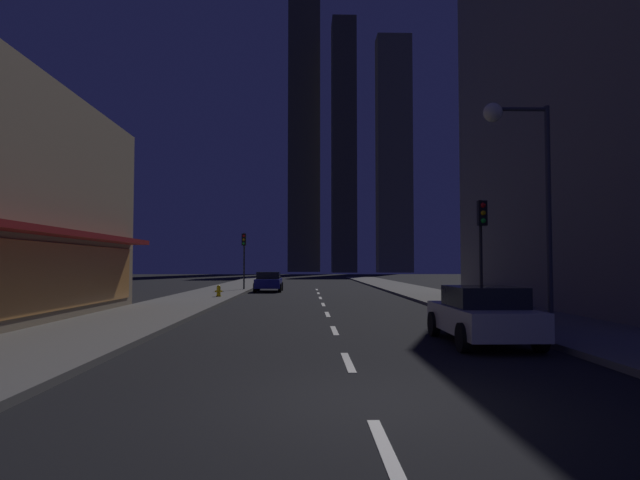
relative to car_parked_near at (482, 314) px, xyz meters
name	(u,v)px	position (x,y,z in m)	size (l,w,h in m)	color
ground_plane	(317,292)	(-3.60, 26.32, -0.79)	(78.00, 136.00, 0.10)	black
sidewalk_right	(411,290)	(3.40, 26.32, -0.67)	(4.00, 76.00, 0.15)	#605E59
sidewalk_left	(223,290)	(-10.60, 26.32, -0.67)	(4.00, 76.00, 0.15)	#605E59
lane_marking_center	(325,309)	(-3.60, 10.52, -0.73)	(0.16, 38.60, 0.01)	silver
building_apartment_right	(640,71)	(10.90, 10.32, 10.15)	(11.00, 20.00, 21.79)	slate
skyscraper_distant_tall	(304,126)	(-4.99, 129.74, 38.73)	(8.52, 6.81, 78.94)	#423F32
skyscraper_distant_mid	(344,146)	(4.88, 117.34, 30.64)	(5.89, 7.25, 62.75)	#3F3C2F
skyscraper_distant_short	(394,154)	(17.27, 116.89, 28.56)	(8.48, 5.36, 58.60)	#5E5946
car_parked_near	(482,314)	(0.00, 0.00, 0.00)	(1.98, 4.24, 1.45)	silver
car_parked_far	(269,281)	(-7.20, 26.03, 0.00)	(1.98, 4.24, 1.45)	navy
fire_hydrant_far_left	(219,291)	(-9.50, 17.59, -0.29)	(0.42, 0.30, 0.65)	gold
traffic_light_near_right	(482,232)	(1.90, 5.64, 2.45)	(0.32, 0.48, 4.20)	#2D2D2D
traffic_light_far_left	(244,248)	(-9.10, 26.60, 2.45)	(0.32, 0.48, 4.20)	#2D2D2D
street_lamp_right	(520,159)	(1.78, 1.81, 4.33)	(1.96, 0.56, 6.58)	#38383D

